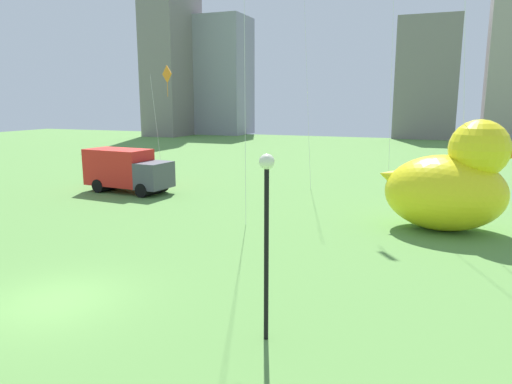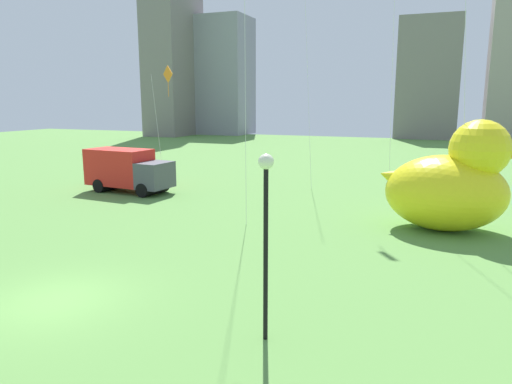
% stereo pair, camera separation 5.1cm
% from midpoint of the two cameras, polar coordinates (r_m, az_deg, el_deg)
% --- Properties ---
extents(ground_plane, '(140.00, 140.00, 0.00)m').
position_cam_midpoint_polar(ground_plane, '(15.99, -23.18, -12.03)').
color(ground_plane, '#598C41').
extents(giant_inflatable_duck, '(6.29, 4.04, 5.21)m').
position_cam_midpoint_polar(giant_inflatable_duck, '(23.68, 22.43, 0.92)').
color(giant_inflatable_duck, yellow).
rests_on(giant_inflatable_duck, ground).
extents(lamppost, '(0.38, 0.38, 4.78)m').
position_cam_midpoint_polar(lamppost, '(11.49, 1.16, -2.62)').
color(lamppost, black).
rests_on(lamppost, ground).
extents(box_truck, '(6.09, 2.80, 2.85)m').
position_cam_midpoint_polar(box_truck, '(32.55, -15.44, 2.51)').
color(box_truck, red).
rests_on(box_truck, ground).
extents(city_skyline, '(80.31, 17.79, 39.42)m').
position_cam_midpoint_polar(city_skyline, '(80.09, 10.57, 16.65)').
color(city_skyline, gray).
rests_on(city_skyline, ground).
extents(kite_orange, '(1.98, 1.71, 8.66)m').
position_cam_midpoint_polar(kite_orange, '(37.44, -10.84, 13.43)').
color(kite_orange, silver).
rests_on(kite_orange, ground).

